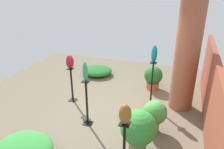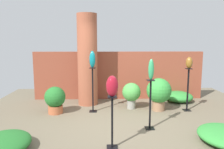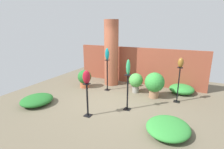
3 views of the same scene
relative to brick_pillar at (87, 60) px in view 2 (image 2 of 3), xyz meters
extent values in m
plane|color=#6B604C|center=(0.98, -1.76, -1.37)|extent=(8.00, 8.00, 0.00)
cube|color=brown|center=(0.98, 0.62, -0.57)|extent=(5.60, 0.12, 1.59)
cylinder|color=#9E5138|center=(0.00, 0.00, 0.00)|extent=(0.60, 0.60, 2.74)
cube|color=black|center=(1.52, -1.99, -1.36)|extent=(0.20, 0.20, 0.01)
cube|color=black|center=(1.52, -1.99, -0.82)|extent=(0.04, 0.04, 1.10)
cube|color=black|center=(1.52, -1.99, -0.27)|extent=(0.16, 0.16, 0.02)
cube|color=black|center=(2.83, -0.74, -1.36)|extent=(0.20, 0.20, 0.01)
cube|color=black|center=(2.83, -0.74, -0.77)|extent=(0.04, 0.04, 1.19)
cube|color=black|center=(2.83, -0.74, -0.18)|extent=(0.16, 0.16, 0.02)
cube|color=black|center=(0.20, -0.76, -1.36)|extent=(0.20, 0.20, 0.01)
cube|color=black|center=(0.20, -0.76, -0.76)|extent=(0.04, 0.04, 1.22)
cube|color=black|center=(0.20, -0.76, -0.15)|extent=(0.16, 0.16, 0.02)
cube|color=black|center=(0.66, -2.86, -1.36)|extent=(0.20, 0.20, 0.01)
cube|color=black|center=(0.66, -2.86, -0.89)|extent=(0.04, 0.04, 0.96)
cube|color=black|center=(0.66, -2.86, -0.41)|extent=(0.16, 0.16, 0.01)
ellipsoid|color=#2D9356|center=(1.52, -1.99, -0.04)|extent=(0.12, 0.11, 0.45)
ellipsoid|color=brown|center=(2.83, -0.74, -0.02)|extent=(0.18, 0.18, 0.31)
ellipsoid|color=#0F727A|center=(0.20, -0.76, 0.08)|extent=(0.16, 0.15, 0.45)
ellipsoid|color=maroon|center=(0.66, -2.86, -0.22)|extent=(0.22, 0.20, 0.37)
cylinder|color=#B25B38|center=(-0.81, -0.87, -1.26)|extent=(0.39, 0.39, 0.21)
sphere|color=#236B28|center=(-0.81, -0.87, -0.92)|extent=(0.56, 0.56, 0.56)
cylinder|color=#936B4C|center=(2.03, -0.69, -1.23)|extent=(0.34, 0.34, 0.27)
sphere|color=#338C38|center=(2.03, -0.69, -0.80)|extent=(0.69, 0.69, 0.69)
cylinder|color=gray|center=(1.29, -0.50, -1.24)|extent=(0.25, 0.25, 0.26)
sphere|color=#479942|center=(1.29, -0.50, -0.88)|extent=(0.53, 0.53, 0.53)
ellipsoid|color=#338C38|center=(2.89, 0.19, -1.21)|extent=(0.91, 0.90, 0.32)
ellipsoid|color=#236B28|center=(-1.27, -2.93, -1.22)|extent=(0.96, 1.07, 0.29)
camera|label=1|loc=(5.36, -0.05, 1.72)|focal=35.00mm
camera|label=2|loc=(0.55, -6.59, 0.55)|focal=35.00mm
camera|label=3|loc=(3.25, -6.59, 1.09)|focal=28.00mm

